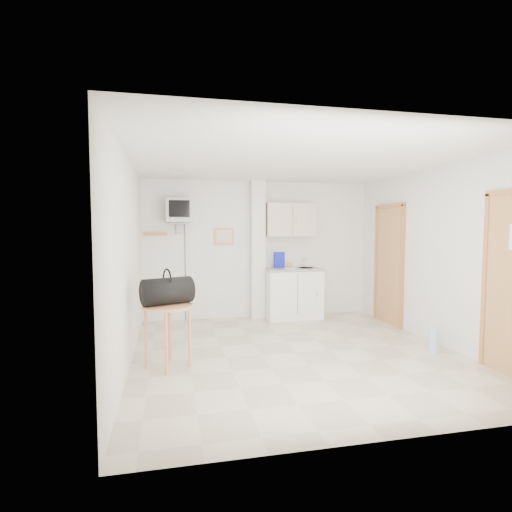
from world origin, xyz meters
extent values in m
plane|color=beige|center=(0.00, 0.00, 0.00)|extent=(4.50, 4.50, 0.00)
cube|color=white|center=(0.00, 2.25, 1.25)|extent=(4.20, 0.04, 2.50)
cube|color=white|center=(0.00, -2.25, 1.25)|extent=(4.20, 0.04, 2.50)
cube|color=white|center=(-2.10, 0.00, 1.25)|extent=(0.04, 4.50, 2.50)
cube|color=white|center=(2.10, 0.00, 1.25)|extent=(0.04, 4.50, 2.50)
cube|color=white|center=(0.00, 0.00, 2.50)|extent=(4.20, 4.50, 0.04)
cube|color=white|center=(-0.05, 2.14, 1.25)|extent=(0.25, 0.22, 2.50)
cube|color=#E4815D|center=(-0.65, 2.23, 1.50)|extent=(0.36, 0.03, 0.30)
cube|color=silver|center=(-0.65, 2.22, 1.50)|extent=(0.28, 0.01, 0.22)
cube|color=#C9814F|center=(-1.85, 2.22, 1.55)|extent=(0.40, 0.05, 0.06)
cube|color=white|center=(-0.32, 2.24, 0.95)|extent=(0.15, 0.02, 0.08)
cylinder|color=#C9814F|center=(-2.00, 2.16, 1.54)|extent=(0.02, 0.08, 0.02)
cylinder|color=#C9814F|center=(-1.90, 2.16, 1.54)|extent=(0.02, 0.08, 0.02)
cylinder|color=#C9814F|center=(-1.80, 2.16, 1.54)|extent=(0.02, 0.08, 0.02)
cylinder|color=#C9814F|center=(-1.70, 2.16, 1.54)|extent=(0.02, 0.08, 0.02)
cube|color=#A47839|center=(2.08, 1.25, 1.00)|extent=(0.04, 0.75, 2.00)
cube|color=brown|center=(2.07, 1.25, 1.00)|extent=(0.06, 0.87, 2.06)
cube|color=white|center=(0.58, 1.98, 0.44)|extent=(1.00, 0.55, 0.88)
cube|color=#9E9485|center=(0.58, 1.98, 0.90)|extent=(1.03, 0.58, 0.04)
cylinder|color=#B7B7BA|center=(0.83, 1.98, 0.90)|extent=(0.30, 0.30, 0.05)
cylinder|color=#B7B7BA|center=(0.83, 2.12, 1.00)|extent=(0.02, 0.02, 0.16)
cylinder|color=#B7B7BA|center=(0.83, 2.06, 1.07)|extent=(0.02, 0.13, 0.02)
cube|color=beige|center=(0.55, 2.09, 1.80)|extent=(0.90, 0.32, 0.60)
cube|color=#1118B7|center=(0.34, 2.06, 1.06)|extent=(0.19, 0.07, 0.29)
cylinder|color=white|center=(0.50, 1.94, 0.93)|extent=(0.22, 0.22, 0.01)
sphere|color=tan|center=(0.50, 1.94, 0.97)|extent=(0.11, 0.11, 0.11)
cube|color=slate|center=(-1.45, 2.09, 1.73)|extent=(0.36, 0.32, 0.02)
cube|color=slate|center=(-1.45, 2.22, 1.65)|extent=(0.10, 0.06, 0.20)
cube|color=#ACACAF|center=(-1.45, 2.02, 1.95)|extent=(0.44, 0.42, 0.40)
cube|color=black|center=(-1.45, 1.80, 1.97)|extent=(0.34, 0.02, 0.28)
cylinder|color=black|center=(-1.35, 2.23, 0.86)|extent=(0.01, 0.01, 1.73)
cylinder|color=#C9814F|center=(-1.65, -0.21, 0.73)|extent=(0.58, 0.58, 0.03)
cylinder|color=#C9814F|center=(-1.40, -0.23, 0.36)|extent=(0.04, 0.04, 0.72)
cylinder|color=#C9814F|center=(-1.63, 0.04, 0.36)|extent=(0.04, 0.04, 0.72)
cylinder|color=#C9814F|center=(-1.90, -0.19, 0.36)|extent=(0.04, 0.04, 0.72)
cylinder|color=#C9814F|center=(-1.67, -0.46, 0.36)|extent=(0.04, 0.04, 0.72)
cylinder|color=black|center=(-1.65, -0.17, 0.91)|extent=(0.66, 0.52, 0.32)
torus|color=black|center=(-1.65, -0.17, 1.06)|extent=(0.11, 0.23, 0.24)
cylinder|color=#A1BCE0|center=(1.77, -0.40, 0.16)|extent=(0.12, 0.12, 0.33)
cylinder|color=#A1BCE0|center=(1.77, -0.40, 0.35)|extent=(0.04, 0.04, 0.04)
camera|label=1|loc=(-1.62, -4.95, 1.65)|focal=28.00mm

